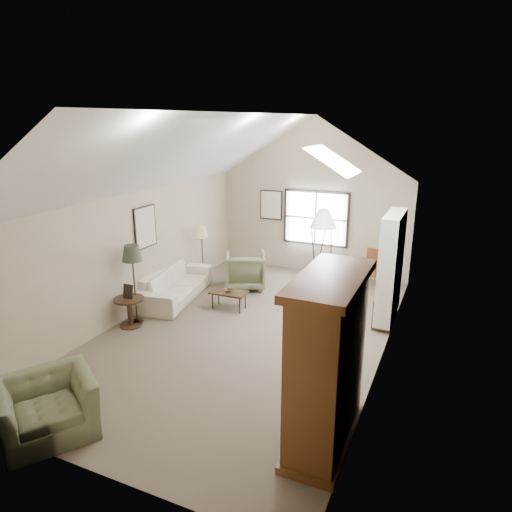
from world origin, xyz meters
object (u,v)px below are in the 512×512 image
at_px(coffee_table, 229,300).
at_px(side_table, 130,312).
at_px(armoire, 327,363).
at_px(armchair_near, 46,408).
at_px(sofa, 176,284).
at_px(armchair_far, 246,270).
at_px(side_chair, 373,270).

distance_m(coffee_table, side_table, 2.06).
xyz_separation_m(armoire, side_table, (-4.38, 1.69, -0.81)).
bearing_deg(armoire, armchair_near, -158.37).
bearing_deg(sofa, side_table, 170.62).
relative_size(armchair_near, armchair_far, 1.23).
distance_m(side_table, side_chair, 5.61).
bearing_deg(side_table, armoire, -21.15).
bearing_deg(armoire, coffee_table, 132.93).
distance_m(armchair_near, armchair_far, 5.86).
xyz_separation_m(armchair_far, side_table, (-1.14, -2.87, -0.14)).
distance_m(armoire, armchair_near, 3.60).
xyz_separation_m(sofa, coffee_table, (1.38, -0.07, -0.14)).
bearing_deg(coffee_table, armchair_near, -93.47).
xyz_separation_m(armoire, armchair_far, (-3.24, 4.56, -0.67)).
bearing_deg(side_table, armchair_far, 68.35).
bearing_deg(armchair_far, sofa, 23.40).
xyz_separation_m(sofa, armchair_far, (1.14, 1.27, 0.09)).
bearing_deg(sofa, armchair_far, -51.27).
relative_size(coffee_table, side_table, 1.32).
bearing_deg(side_table, coffee_table, 48.08).
bearing_deg(armchair_near, armchair_far, 32.83).
height_order(side_table, side_chair, side_chair).
relative_size(armchair_far, coffee_table, 1.22).
bearing_deg(side_chair, coffee_table, -137.74).
bearing_deg(side_chair, armchair_far, -159.74).
bearing_deg(sofa, armoire, -136.33).
bearing_deg(armchair_far, armchair_near, 64.94).
bearing_deg(armchair_near, side_chair, 11.11).
relative_size(sofa, armchair_far, 2.48).
relative_size(armoire, side_chair, 2.30).
distance_m(armoire, sofa, 5.53).
xyz_separation_m(armchair_near, coffee_table, (0.27, 4.53, -0.18)).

